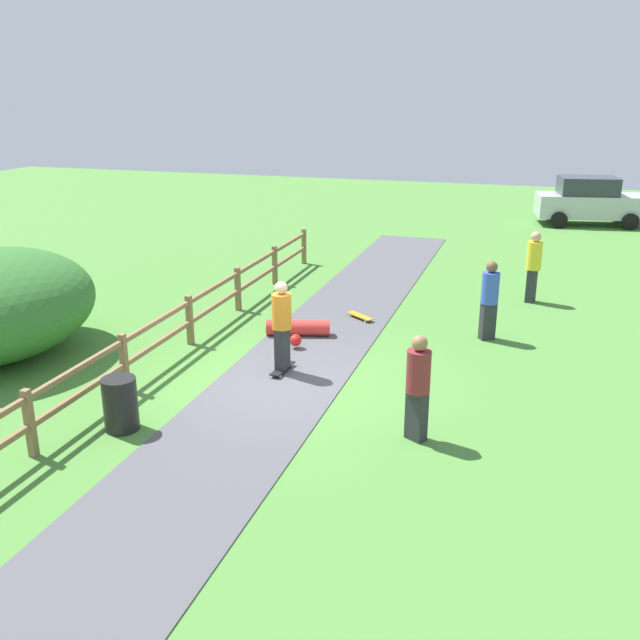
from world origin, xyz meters
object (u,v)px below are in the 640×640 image
(bystander_yellow, at_px, (533,263))
(skater_fallen, at_px, (298,329))
(trash_bin, at_px, (120,404))
(skater_riding, at_px, (282,322))
(skateboard_loose, at_px, (360,316))
(bystander_maroon, at_px, (418,383))
(parked_car_silver, at_px, (590,201))
(bystander_blue, at_px, (490,297))

(bystander_yellow, bearing_deg, skater_fallen, -137.98)
(trash_bin, distance_m, skater_riding, 3.53)
(skateboard_loose, bearing_deg, bystander_maroon, -67.25)
(skater_riding, height_order, parked_car_silver, parked_car_silver)
(bystander_yellow, bearing_deg, bystander_blue, -104.45)
(bystander_yellow, bearing_deg, parked_car_silver, 80.93)
(bystander_yellow, bearing_deg, bystander_maroon, -100.26)
(bystander_blue, distance_m, bystander_maroon, 5.17)
(parked_car_silver, bearing_deg, skater_riding, -109.25)
(bystander_yellow, distance_m, bystander_maroon, 8.52)
(skateboard_loose, distance_m, bystander_yellow, 4.85)
(bystander_blue, bearing_deg, bystander_yellow, 75.55)
(skater_fallen, bearing_deg, skater_riding, -79.14)
(bystander_maroon, relative_size, parked_car_silver, 0.40)
(trash_bin, xyz_separation_m, skater_riding, (1.68, 3.04, 0.60))
(skater_riding, xyz_separation_m, bystander_maroon, (2.98, -1.93, -0.08))
(trash_bin, relative_size, skater_riding, 0.49)
(skateboard_loose, distance_m, parked_car_silver, 15.75)
(skater_riding, distance_m, skater_fallen, 2.25)
(trash_bin, bearing_deg, bystander_maroon, 13.37)
(trash_bin, distance_m, bystander_maroon, 4.82)
(trash_bin, bearing_deg, bystander_yellow, 56.93)
(skater_riding, relative_size, bystander_blue, 1.03)
(skater_fallen, xyz_separation_m, parked_car_silver, (6.79, 16.27, 0.76))
(trash_bin, xyz_separation_m, skateboard_loose, (2.31, 6.72, -0.36))
(skater_riding, bearing_deg, bystander_yellow, 55.11)
(trash_bin, height_order, parked_car_silver, parked_car_silver)
(bystander_yellow, relative_size, bystander_maroon, 1.06)
(skater_riding, relative_size, skateboard_loose, 2.41)
(trash_bin, relative_size, parked_car_silver, 0.20)
(skateboard_loose, relative_size, bystander_maroon, 0.43)
(trash_bin, distance_m, bystander_blue, 8.23)
(bystander_blue, xyz_separation_m, bystander_yellow, (0.84, 3.26, 0.05))
(skater_fallen, relative_size, parked_car_silver, 0.33)
(bystander_maroon, xyz_separation_m, parked_car_silver, (3.41, 20.24, -0.01))
(skateboard_loose, height_order, bystander_maroon, bystander_maroon)
(skater_fallen, xyz_separation_m, skateboard_loose, (1.02, 1.64, -0.11))
(skateboard_loose, relative_size, bystander_blue, 0.43)
(skater_riding, height_order, skater_fallen, skater_riding)
(skater_fallen, bearing_deg, bystander_yellow, 42.02)
(bystander_yellow, height_order, parked_car_silver, parked_car_silver)
(skateboard_loose, bearing_deg, bystander_blue, -9.05)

